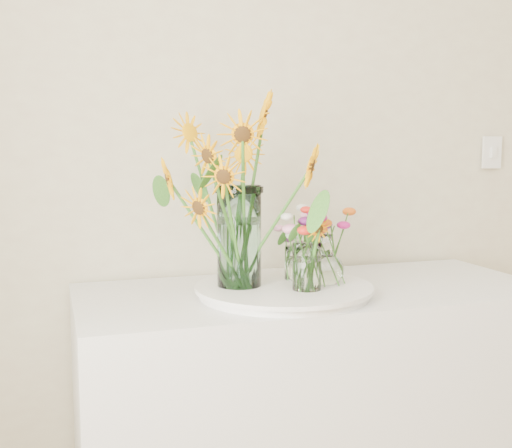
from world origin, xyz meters
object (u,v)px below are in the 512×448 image
tray (284,291)px  small_vase_c (295,264)px  mason_jar (239,237)px  small_vase_a (307,267)px  small_vase_b (327,260)px  counter (313,431)px

tray → small_vase_c: size_ratio=4.64×
tray → mason_jar: 0.20m
small_vase_a → small_vase_b: small_vase_b is taller
mason_jar → small_vase_a: mason_jar is taller
tray → small_vase_c: bearing=49.9°
tray → mason_jar: (-0.12, 0.04, 0.16)m
mason_jar → small_vase_c: size_ratio=2.80×
tray → small_vase_b: (0.13, -0.01, 0.09)m
mason_jar → small_vase_c: bearing=10.8°
counter → mason_jar: (-0.24, -0.02, 0.62)m
counter → small_vase_a: size_ratio=10.26×
small_vase_b → small_vase_c: (-0.07, 0.08, -0.02)m
small_vase_a → small_vase_c: small_vase_a is taller
counter → tray: tray is taller
small_vase_b → mason_jar: bearing=169.7°
tray → small_vase_a: 0.11m
counter → tray: 0.48m
small_vase_a → mason_jar: bearing=146.5°
mason_jar → small_vase_c: mason_jar is taller
small_vase_a → small_vase_c: bearing=82.0°
tray → small_vase_a: (0.04, -0.07, 0.08)m
counter → mason_jar: 0.67m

